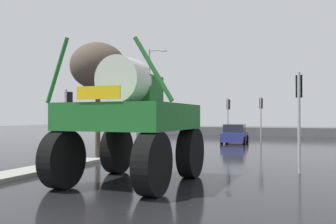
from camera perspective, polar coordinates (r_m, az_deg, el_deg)
name	(u,v)px	position (r m, az deg, el deg)	size (l,w,h in m)	color
ground_plane	(226,151)	(23.44, 8.99, -5.91)	(120.00, 120.00, 0.00)	black
oversize_sprayer	(131,122)	(11.92, -5.69, -1.56)	(4.06, 5.04, 4.45)	black
sedan_ahead	(235,134)	(29.89, 10.31, -3.41)	(2.10, 4.21, 1.52)	navy
traffic_signal_near_left	(68,109)	(18.29, -15.23, 0.45)	(0.24, 0.54, 3.42)	#A8AAAF
traffic_signal_near_right	(299,100)	(14.77, 19.63, 1.82)	(0.24, 0.54, 3.79)	#A8AAAF
traffic_signal_far_left	(261,109)	(30.85, 14.21, 0.41)	(0.24, 0.55, 3.72)	#A8AAAF
traffic_signal_far_right	(228,110)	(31.28, 9.31, 0.31)	(0.24, 0.55, 3.67)	#A8AAAF
streetlight_far_left	(150,89)	(34.79, -2.73, 3.52)	(1.81, 0.24, 8.50)	#A8AAAF
bare_tree_left	(98,67)	(29.11, -10.79, 6.93)	(4.27, 4.27, 7.84)	#473828
roadside_barrier	(263,132)	(42.50, 14.43, -2.95)	(31.14, 0.24, 0.90)	#59595B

